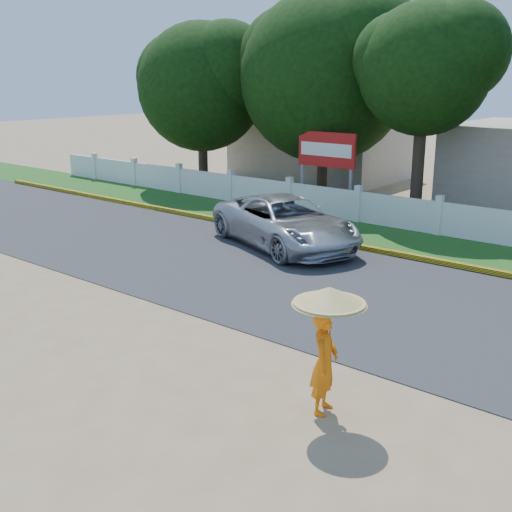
{
  "coord_description": "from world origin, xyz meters",
  "views": [
    {
      "loc": [
        8.37,
        -8.07,
        5.01
      ],
      "look_at": [
        0.0,
        2.0,
        1.3
      ],
      "focal_mm": 45.0,
      "sensor_mm": 36.0,
      "label": 1
    }
  ],
  "objects": [
    {
      "name": "ground",
      "position": [
        0.0,
        0.0,
        0.0
      ],
      "size": [
        120.0,
        120.0,
        0.0
      ],
      "primitive_type": "plane",
      "color": "#9E8460",
      "rests_on": "ground"
    },
    {
      "name": "tree_row",
      "position": [
        -0.92,
        14.43,
        4.89
      ],
      "size": [
        32.97,
        7.79,
        8.43
      ],
      "color": "#473828",
      "rests_on": "ground"
    },
    {
      "name": "fence",
      "position": [
        0.0,
        11.2,
        0.55
      ],
      "size": [
        40.0,
        0.1,
        1.1
      ],
      "primitive_type": "cube",
      "color": "silver",
      "rests_on": "ground"
    },
    {
      "name": "building_far",
      "position": [
        -10.0,
        19.0,
        1.4
      ],
      "size": [
        8.0,
        5.0,
        2.8
      ],
      "primitive_type": "cube",
      "color": "#B7AD99",
      "rests_on": "ground"
    },
    {
      "name": "billboard",
      "position": [
        -5.1,
        12.3,
        2.14
      ],
      "size": [
        2.5,
        0.13,
        2.95
      ],
      "color": "gray",
      "rests_on": "ground"
    },
    {
      "name": "vehicle",
      "position": [
        -2.93,
        6.89,
        0.75
      ],
      "size": [
        5.96,
        4.25,
        1.51
      ],
      "primitive_type": "imported",
      "rotation": [
        0.0,
        0.0,
        1.21
      ],
      "color": "#AEB1B7",
      "rests_on": "ground"
    },
    {
      "name": "road",
      "position": [
        0.0,
        4.5,
        0.01
      ],
      "size": [
        60.0,
        7.0,
        0.02
      ],
      "primitive_type": "cube",
      "color": "#38383A",
      "rests_on": "ground"
    },
    {
      "name": "monk_with_parasol",
      "position": [
        3.51,
        -0.58,
        1.33
      ],
      "size": [
        1.12,
        1.12,
        2.03
      ],
      "color": "orange",
      "rests_on": "ground"
    },
    {
      "name": "grass_verge",
      "position": [
        0.0,
        9.75,
        0.01
      ],
      "size": [
        60.0,
        3.5,
        0.03
      ],
      "primitive_type": "cube",
      "color": "#2D601E",
      "rests_on": "ground"
    },
    {
      "name": "curb",
      "position": [
        0.0,
        8.05,
        0.08
      ],
      "size": [
        40.0,
        0.18,
        0.16
      ],
      "primitive_type": "cube",
      "color": "yellow",
      "rests_on": "ground"
    }
  ]
}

